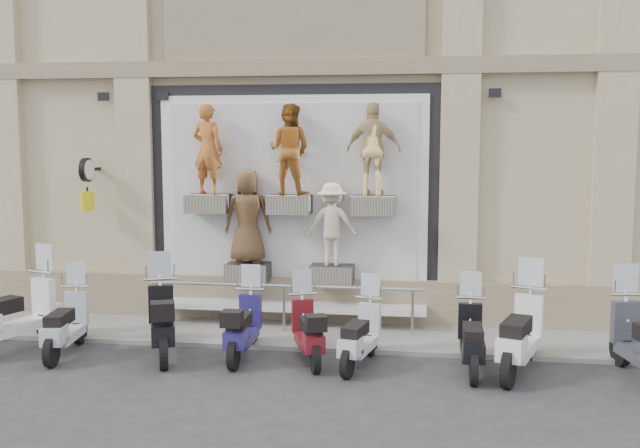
{
  "coord_description": "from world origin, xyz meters",
  "views": [
    {
      "loc": [
        2.4,
        -10.37,
        3.47
      ],
      "look_at": [
        0.67,
        1.9,
        2.05
      ],
      "focal_mm": 40.0,
      "sensor_mm": 36.0,
      "label": 1
    }
  ],
  "objects_px": {
    "scooter_c": "(65,311)",
    "scooter_e": "(243,314)",
    "guard_rail": "(284,310)",
    "scooter_f": "(308,319)",
    "scooter_b": "(13,300)",
    "scooter_h": "(472,325)",
    "clock_sign_bracket": "(87,178)",
    "scooter_g": "(360,323)",
    "scooter_d": "(162,307)",
    "scooter_i": "(521,319)"
  },
  "relations": [
    {
      "from": "scooter_c",
      "to": "scooter_e",
      "type": "distance_m",
      "value": 2.93
    },
    {
      "from": "scooter_f",
      "to": "scooter_i",
      "type": "distance_m",
      "value": 3.26
    },
    {
      "from": "scooter_e",
      "to": "scooter_g",
      "type": "height_order",
      "value": "scooter_e"
    },
    {
      "from": "guard_rail",
      "to": "scooter_e",
      "type": "distance_m",
      "value": 1.51
    },
    {
      "from": "scooter_e",
      "to": "scooter_h",
      "type": "relative_size",
      "value": 0.99
    },
    {
      "from": "scooter_d",
      "to": "guard_rail",
      "type": "bearing_deg",
      "value": 19.65
    },
    {
      "from": "scooter_f",
      "to": "guard_rail",
      "type": "bearing_deg",
      "value": 95.4
    },
    {
      "from": "scooter_d",
      "to": "scooter_i",
      "type": "distance_m",
      "value": 5.66
    },
    {
      "from": "scooter_c",
      "to": "scooter_i",
      "type": "height_order",
      "value": "scooter_i"
    },
    {
      "from": "scooter_i",
      "to": "clock_sign_bracket",
      "type": "bearing_deg",
      "value": -175.54
    },
    {
      "from": "guard_rail",
      "to": "scooter_e",
      "type": "xyz_separation_m",
      "value": [
        -0.39,
        -1.44,
        0.25
      ]
    },
    {
      "from": "scooter_e",
      "to": "scooter_g",
      "type": "distance_m",
      "value": 1.91
    },
    {
      "from": "clock_sign_bracket",
      "to": "scooter_e",
      "type": "height_order",
      "value": "clock_sign_bracket"
    },
    {
      "from": "scooter_d",
      "to": "scooter_e",
      "type": "xyz_separation_m",
      "value": [
        1.34,
        0.08,
        -0.1
      ]
    },
    {
      "from": "scooter_e",
      "to": "scooter_i",
      "type": "height_order",
      "value": "scooter_i"
    },
    {
      "from": "scooter_b",
      "to": "scooter_d",
      "type": "bearing_deg",
      "value": 19.9
    },
    {
      "from": "scooter_b",
      "to": "scooter_e",
      "type": "xyz_separation_m",
      "value": [
        3.92,
        0.1,
        -0.14
      ]
    },
    {
      "from": "scooter_g",
      "to": "scooter_h",
      "type": "height_order",
      "value": "scooter_h"
    },
    {
      "from": "scooter_c",
      "to": "scooter_g",
      "type": "bearing_deg",
      "value": -6.94
    },
    {
      "from": "guard_rail",
      "to": "scooter_g",
      "type": "distance_m",
      "value": 2.23
    },
    {
      "from": "guard_rail",
      "to": "scooter_f",
      "type": "bearing_deg",
      "value": -65.55
    },
    {
      "from": "scooter_g",
      "to": "scooter_h",
      "type": "bearing_deg",
      "value": 12.17
    },
    {
      "from": "guard_rail",
      "to": "scooter_h",
      "type": "height_order",
      "value": "scooter_h"
    },
    {
      "from": "scooter_b",
      "to": "scooter_e",
      "type": "bearing_deg",
      "value": 20.94
    },
    {
      "from": "clock_sign_bracket",
      "to": "scooter_i",
      "type": "height_order",
      "value": "clock_sign_bracket"
    },
    {
      "from": "scooter_c",
      "to": "scooter_h",
      "type": "relative_size",
      "value": 1.01
    },
    {
      "from": "scooter_e",
      "to": "scooter_c",
      "type": "bearing_deg",
      "value": -175.82
    },
    {
      "from": "scooter_g",
      "to": "scooter_h",
      "type": "distance_m",
      "value": 1.7
    },
    {
      "from": "clock_sign_bracket",
      "to": "scooter_f",
      "type": "height_order",
      "value": "clock_sign_bracket"
    },
    {
      "from": "scooter_d",
      "to": "scooter_f",
      "type": "bearing_deg",
      "value": -20.48
    },
    {
      "from": "scooter_b",
      "to": "scooter_g",
      "type": "distance_m",
      "value": 5.83
    },
    {
      "from": "scooter_h",
      "to": "guard_rail",
      "type": "bearing_deg",
      "value": 153.84
    },
    {
      "from": "guard_rail",
      "to": "scooter_g",
      "type": "bearing_deg",
      "value": -46.98
    },
    {
      "from": "scooter_h",
      "to": "clock_sign_bracket",
      "type": "bearing_deg",
      "value": 164.32
    },
    {
      "from": "scooter_b",
      "to": "scooter_f",
      "type": "distance_m",
      "value": 4.98
    },
    {
      "from": "clock_sign_bracket",
      "to": "scooter_c",
      "type": "height_order",
      "value": "clock_sign_bracket"
    },
    {
      "from": "guard_rail",
      "to": "scooter_i",
      "type": "xyz_separation_m",
      "value": [
        3.93,
        -1.61,
        0.37
      ]
    },
    {
      "from": "scooter_d",
      "to": "scooter_f",
      "type": "relative_size",
      "value": 1.18
    },
    {
      "from": "guard_rail",
      "to": "clock_sign_bracket",
      "type": "height_order",
      "value": "clock_sign_bracket"
    },
    {
      "from": "clock_sign_bracket",
      "to": "scooter_e",
      "type": "relative_size",
      "value": 0.58
    },
    {
      "from": "clock_sign_bracket",
      "to": "scooter_d",
      "type": "relative_size",
      "value": 0.51
    },
    {
      "from": "scooter_d",
      "to": "scooter_f",
      "type": "distance_m",
      "value": 2.4
    },
    {
      "from": "scooter_g",
      "to": "scooter_i",
      "type": "bearing_deg",
      "value": 12.67
    },
    {
      "from": "scooter_h",
      "to": "scooter_g",
      "type": "bearing_deg",
      "value": -179.61
    },
    {
      "from": "scooter_h",
      "to": "scooter_f",
      "type": "bearing_deg",
      "value": 177.16
    },
    {
      "from": "guard_rail",
      "to": "scooter_d",
      "type": "relative_size",
      "value": 2.52
    },
    {
      "from": "scooter_f",
      "to": "scooter_g",
      "type": "height_order",
      "value": "scooter_f"
    },
    {
      "from": "clock_sign_bracket",
      "to": "scooter_e",
      "type": "bearing_deg",
      "value": -28.56
    },
    {
      "from": "clock_sign_bracket",
      "to": "scooter_g",
      "type": "height_order",
      "value": "clock_sign_bracket"
    },
    {
      "from": "guard_rail",
      "to": "scooter_c",
      "type": "bearing_deg",
      "value": -153.0
    }
  ]
}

